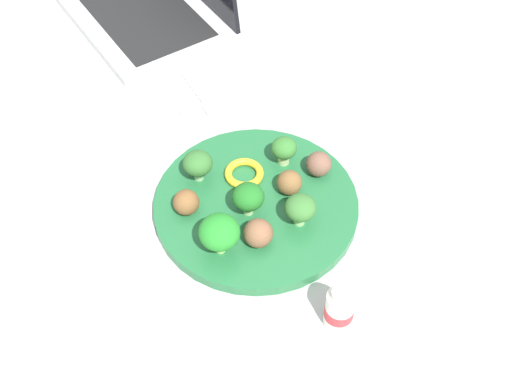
% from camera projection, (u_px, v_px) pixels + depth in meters
% --- Properties ---
extents(ground_plane, '(4.00, 4.00, 0.00)m').
position_uv_depth(ground_plane, '(256.00, 209.00, 0.92)').
color(ground_plane, '#B2B2AD').
extents(plate, '(0.28, 0.28, 0.02)m').
position_uv_depth(plate, '(256.00, 205.00, 0.91)').
color(plate, '#236638').
rests_on(plate, ground_plane).
extents(broccoli_floret_front_left, '(0.04, 0.04, 0.05)m').
position_uv_depth(broccoli_floret_front_left, '(300.00, 208.00, 0.86)').
color(broccoli_floret_front_left, '#97CD7C').
rests_on(broccoli_floret_front_left, plate).
extents(broccoli_floret_mid_left, '(0.04, 0.04, 0.05)m').
position_uv_depth(broccoli_floret_mid_left, '(248.00, 197.00, 0.87)').
color(broccoli_floret_mid_left, '#A1C180').
rests_on(broccoli_floret_mid_left, plate).
extents(broccoli_floret_center, '(0.05, 0.05, 0.06)m').
position_uv_depth(broccoli_floret_center, '(219.00, 232.00, 0.82)').
color(broccoli_floret_center, '#A3C969').
rests_on(broccoli_floret_center, plate).
extents(broccoli_floret_back_left, '(0.04, 0.04, 0.04)m').
position_uv_depth(broccoli_floret_back_left, '(284.00, 149.00, 0.93)').
color(broccoli_floret_back_left, '#ADC181').
rests_on(broccoli_floret_back_left, plate).
extents(broccoli_floret_back_right, '(0.04, 0.04, 0.05)m').
position_uv_depth(broccoli_floret_back_right, '(198.00, 164.00, 0.91)').
color(broccoli_floret_back_right, '#90BB81').
rests_on(broccoli_floret_back_right, plate).
extents(meatball_mid_right, '(0.04, 0.04, 0.04)m').
position_uv_depth(meatball_mid_right, '(258.00, 233.00, 0.85)').
color(meatball_mid_right, brown).
rests_on(meatball_mid_right, plate).
extents(meatball_back_right, '(0.03, 0.03, 0.03)m').
position_uv_depth(meatball_back_right, '(289.00, 183.00, 0.90)').
color(meatball_back_right, brown).
rests_on(meatball_back_right, plate).
extents(meatball_front_right, '(0.04, 0.04, 0.04)m').
position_uv_depth(meatball_front_right, '(319.00, 164.00, 0.93)').
color(meatball_front_right, brown).
rests_on(meatball_front_right, plate).
extents(meatball_center, '(0.04, 0.04, 0.04)m').
position_uv_depth(meatball_center, '(186.00, 202.00, 0.88)').
color(meatball_center, brown).
rests_on(meatball_center, plate).
extents(pepper_ring_back_right, '(0.08, 0.08, 0.01)m').
position_uv_depth(pepper_ring_back_right, '(244.00, 173.00, 0.93)').
color(pepper_ring_back_right, yellow).
rests_on(pepper_ring_back_right, plate).
extents(napkin, '(0.18, 0.14, 0.01)m').
position_uv_depth(napkin, '(188.00, 97.00, 1.06)').
color(napkin, white).
rests_on(napkin, ground_plane).
extents(fork, '(0.12, 0.03, 0.01)m').
position_uv_depth(fork, '(200.00, 94.00, 1.06)').
color(fork, silver).
rests_on(fork, napkin).
extents(knife, '(0.15, 0.03, 0.01)m').
position_uv_depth(knife, '(179.00, 101.00, 1.05)').
color(knife, silver).
rests_on(knife, napkin).
extents(yogurt_bottle, '(0.04, 0.04, 0.07)m').
position_uv_depth(yogurt_bottle, '(339.00, 309.00, 0.78)').
color(yogurt_bottle, white).
rests_on(yogurt_bottle, ground_plane).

